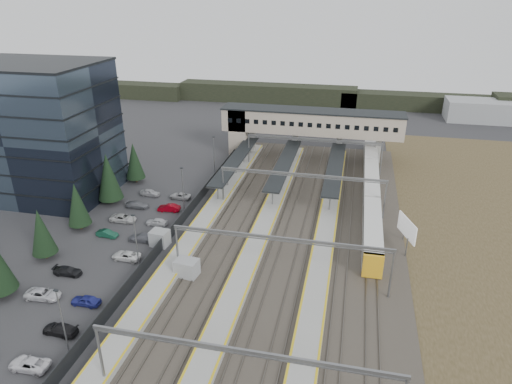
% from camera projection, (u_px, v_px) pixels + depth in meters
% --- Properties ---
extents(ground, '(220.00, 220.00, 0.00)m').
position_uv_depth(ground, '(211.00, 244.00, 69.86)').
color(ground, '#2B2B2D').
rests_on(ground, ground).
extents(office_building, '(24.30, 18.30, 24.30)m').
position_uv_depth(office_building, '(38.00, 130.00, 82.67)').
color(office_building, '#344252').
rests_on(office_building, ground).
extents(conifer_row, '(4.42, 49.82, 9.50)m').
position_uv_depth(conifer_row, '(62.00, 213.00, 68.78)').
color(conifer_row, black).
rests_on(conifer_row, ground).
extents(car_park, '(10.55, 44.45, 1.29)m').
position_uv_depth(car_park, '(112.00, 250.00, 67.02)').
color(car_park, silver).
rests_on(car_park, ground).
extents(lampposts, '(0.50, 53.25, 8.07)m').
position_uv_depth(lampposts, '(163.00, 210.00, 70.78)').
color(lampposts, slate).
rests_on(lampposts, ground).
extents(fence, '(0.08, 90.00, 2.00)m').
position_uv_depth(fence, '(182.00, 219.00, 75.19)').
color(fence, '#26282B').
rests_on(fence, ground).
extents(relay_cabin_near, '(3.30, 2.60, 2.52)m').
position_uv_depth(relay_cabin_near, '(187.00, 268.00, 61.51)').
color(relay_cabin_near, '#929598').
rests_on(relay_cabin_near, ground).
extents(relay_cabin_far, '(2.86, 2.47, 2.42)m').
position_uv_depth(relay_cabin_far, '(160.00, 238.00, 69.04)').
color(relay_cabin_far, '#929598').
rests_on(relay_cabin_far, ground).
extents(rail_corridor, '(34.00, 90.00, 0.92)m').
position_uv_depth(rail_corridor, '(276.00, 233.00, 72.35)').
color(rail_corridor, '#332E26').
rests_on(rail_corridor, ground).
extents(canopies, '(23.10, 30.00, 3.28)m').
position_uv_depth(canopies, '(285.00, 163.00, 90.91)').
color(canopies, black).
rests_on(canopies, ground).
extents(footbridge, '(40.40, 6.40, 11.20)m').
position_uv_depth(footbridge, '(299.00, 124.00, 102.49)').
color(footbridge, '#B2A28F').
rests_on(footbridge, ground).
extents(gantries, '(28.40, 62.28, 7.17)m').
position_uv_depth(gantries, '(292.00, 208.00, 67.70)').
color(gantries, slate).
rests_on(gantries, ground).
extents(train, '(2.74, 57.15, 3.44)m').
position_uv_depth(train, '(371.00, 185.00, 85.69)').
color(train, silver).
rests_on(train, ground).
extents(billboard, '(2.14, 5.57, 4.96)m').
position_uv_depth(billboard, '(407.00, 229.00, 67.27)').
color(billboard, slate).
rests_on(billboard, ground).
extents(treeline_far, '(170.00, 19.00, 7.00)m').
position_uv_depth(treeline_far, '(369.00, 100.00, 146.12)').
color(treeline_far, black).
rests_on(treeline_far, ground).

